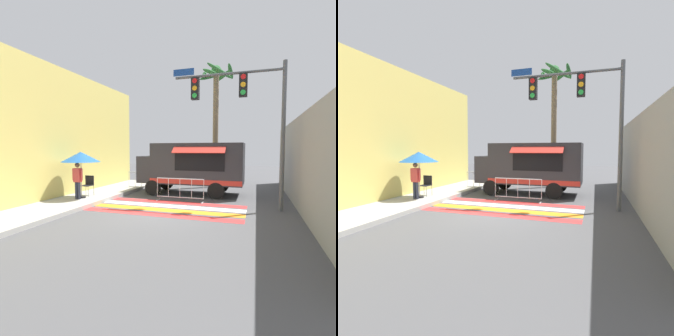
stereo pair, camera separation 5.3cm
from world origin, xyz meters
The scene contains 13 objects.
ground_plane centered at (0.00, 0.00, 0.00)m, with size 60.00×60.00×0.00m, color #4C4C4F.
sidewalk_left centered at (-5.15, 0.00, 0.08)m, with size 4.40×16.00×0.17m.
building_left_facade centered at (-5.35, 0.00, 3.11)m, with size 0.25×16.00×6.23m.
concrete_wall_right centered at (5.18, 3.00, 1.87)m, with size 0.20×16.00×3.73m.
crosswalk_painted centered at (0.00, 0.88, 0.00)m, with size 6.40×2.84×0.01m.
food_truck centered at (0.19, 4.53, 1.58)m, with size 5.46×2.81×2.72m.
traffic_signal_pole centered at (2.99, 1.86, 4.21)m, with size 4.50×0.29×5.81m.
patio_umbrella centered at (-4.08, 0.90, 2.04)m, with size 1.75×1.75×2.12m.
folding_chair centered at (-4.21, 1.58, 0.75)m, with size 0.48×0.48×0.96m.
vendor_person centered at (-4.08, 0.63, 1.09)m, with size 0.53×0.22×1.63m.
barricade_front centered at (0.21, 2.34, 0.54)m, with size 2.24×0.44×1.08m.
barricade_side centered at (-2.86, 4.82, 0.52)m, with size 1.65×0.44×1.08m.
palm_tree centered at (1.04, 7.57, 5.26)m, with size 2.27×2.40×7.60m.
Camera 1 is at (3.52, -9.13, 2.40)m, focal length 28.00 mm.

